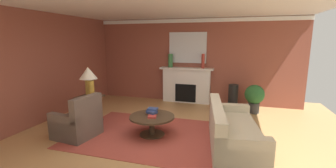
# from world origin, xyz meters

# --- Properties ---
(ground_plane) EXTENTS (8.60, 8.60, 0.00)m
(ground_plane) POSITION_xyz_m (0.00, 0.00, 0.00)
(ground_plane) COLOR tan
(wall_fireplace) EXTENTS (7.10, 0.12, 2.81)m
(wall_fireplace) POSITION_xyz_m (0.00, 3.37, 1.41)
(wall_fireplace) COLOR brown
(wall_fireplace) RESTS_ON ground_plane
(wall_window) EXTENTS (0.12, 7.22, 2.81)m
(wall_window) POSITION_xyz_m (-3.31, 0.30, 1.41)
(wall_window) COLOR brown
(wall_window) RESTS_ON ground_plane
(ceiling_panel) EXTENTS (7.10, 7.22, 0.06)m
(ceiling_panel) POSITION_xyz_m (0.00, 0.30, 2.84)
(ceiling_panel) COLOR white
(crown_moulding) EXTENTS (7.10, 0.08, 0.12)m
(crown_moulding) POSITION_xyz_m (0.00, 3.29, 2.73)
(crown_moulding) COLOR white
(area_rug) EXTENTS (3.48, 2.46, 0.01)m
(area_rug) POSITION_xyz_m (-0.25, 0.20, 0.01)
(area_rug) COLOR #993D33
(area_rug) RESTS_ON ground_plane
(fireplace) EXTENTS (1.80, 0.35, 1.20)m
(fireplace) POSITION_xyz_m (-0.11, 3.16, 0.57)
(fireplace) COLOR white
(fireplace) RESTS_ON ground_plane
(mantel_mirror) EXTENTS (1.27, 0.04, 1.02)m
(mantel_mirror) POSITION_xyz_m (-0.11, 3.28, 1.86)
(mantel_mirror) COLOR silver
(sofa) EXTENTS (1.19, 2.21, 0.85)m
(sofa) POSITION_xyz_m (1.47, 0.10, 0.30)
(sofa) COLOR #BCB299
(sofa) RESTS_ON ground_plane
(armchair_near_window) EXTENTS (0.90, 0.90, 0.95)m
(armchair_near_window) POSITION_xyz_m (-1.78, -0.35, 0.31)
(armchair_near_window) COLOR brown
(armchair_near_window) RESTS_ON ground_plane
(coffee_table) EXTENTS (1.00, 1.00, 0.45)m
(coffee_table) POSITION_xyz_m (-0.25, 0.20, 0.34)
(coffee_table) COLOR #3D2D1E
(coffee_table) RESTS_ON ground_plane
(side_table) EXTENTS (0.56, 0.56, 0.70)m
(side_table) POSITION_xyz_m (-2.05, 0.50, 0.40)
(side_table) COLOR #3D2D1E
(side_table) RESTS_ON ground_plane
(table_lamp) EXTENTS (0.44, 0.44, 0.75)m
(table_lamp) POSITION_xyz_m (-2.05, 0.50, 1.22)
(table_lamp) COLOR #B28E38
(table_lamp) RESTS_ON side_table
(vase_mantel_left) EXTENTS (0.16, 0.16, 0.45)m
(vase_mantel_left) POSITION_xyz_m (-0.66, 3.11, 1.42)
(vase_mantel_left) COLOR #33703D
(vase_mantel_left) RESTS_ON fireplace
(vase_on_side_table) EXTENTS (0.14, 0.14, 0.43)m
(vase_on_side_table) POSITION_xyz_m (-1.90, 0.38, 0.91)
(vase_on_side_table) COLOR #B7892D
(vase_on_side_table) RESTS_ON side_table
(vase_tall_corner) EXTENTS (0.30, 0.30, 0.76)m
(vase_tall_corner) POSITION_xyz_m (1.44, 2.86, 0.38)
(vase_tall_corner) COLOR black
(vase_tall_corner) RESTS_ON ground_plane
(vase_mantel_right) EXTENTS (0.10, 0.10, 0.47)m
(vase_mantel_right) POSITION_xyz_m (0.44, 3.11, 1.43)
(vase_mantel_right) COLOR #9E3328
(vase_mantel_right) RESTS_ON fireplace
(book_red_cover) EXTENTS (0.22, 0.22, 0.04)m
(book_red_cover) POSITION_xyz_m (-0.21, 0.10, 0.47)
(book_red_cover) COLOR maroon
(book_red_cover) RESTS_ON coffee_table
(book_art_folio) EXTENTS (0.26, 0.24, 0.06)m
(book_art_folio) POSITION_xyz_m (-0.28, 0.27, 0.52)
(book_art_folio) COLOR navy
(book_art_folio) RESTS_ON coffee_table
(book_small_novel) EXTENTS (0.23, 0.19, 0.04)m
(book_small_novel) POSITION_xyz_m (-0.29, 0.35, 0.56)
(book_small_novel) COLOR navy
(book_small_novel) RESTS_ON coffee_table
(potted_plant) EXTENTS (0.56, 0.56, 0.83)m
(potted_plant) POSITION_xyz_m (2.04, 2.59, 0.49)
(potted_plant) COLOR #333333
(potted_plant) RESTS_ON ground_plane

